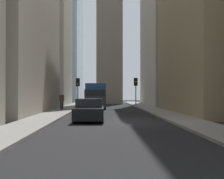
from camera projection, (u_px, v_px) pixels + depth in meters
The scene contains 10 objects.
ground_plane at pixel (112, 121), 22.60m from camera, with size 135.00×135.00×0.00m, color black.
sidewalk_right at pixel (40, 120), 22.50m from camera, with size 90.00×2.20×0.14m, color gray.
sidewalk_left at pixel (182, 120), 22.70m from camera, with size 90.00×2.20×0.14m, color gray.
building_left_far at pixel (181, 11), 51.24m from camera, with size 17.87×10.50×26.98m.
building_right_far at pixel (34, 0), 51.41m from camera, with size 12.18×10.50×30.29m.
delivery_truck at pixel (96, 96), 40.14m from camera, with size 6.46×2.25×2.84m.
sedan_black at pixel (89, 111), 22.07m from camera, with size 4.30×1.78×1.42m.
traffic_light_midblock at pixel (136, 85), 48.61m from camera, with size 0.43×0.52×3.71m.
traffic_light_far_junction at pixel (78, 85), 47.94m from camera, with size 0.43×0.52×3.63m.
pedestrian at pixel (62, 100), 35.28m from camera, with size 0.26×0.44×1.71m.
Camera 1 is at (-22.61, 0.49, 1.76)m, focal length 57.39 mm.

